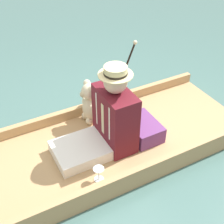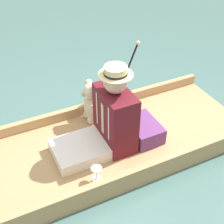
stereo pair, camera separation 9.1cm
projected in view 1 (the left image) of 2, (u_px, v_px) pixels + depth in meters
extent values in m
plane|color=#476B66|center=(113.00, 147.00, 3.12)|extent=(16.00, 16.00, 0.00)
cube|color=tan|center=(113.00, 143.00, 3.08)|extent=(1.10, 2.70, 0.10)
cube|color=tan|center=(142.00, 171.00, 2.66)|extent=(0.06, 2.70, 0.11)
cube|color=tan|center=(90.00, 107.00, 3.38)|extent=(0.06, 2.70, 0.11)
cube|color=#6B3875|center=(142.00, 129.00, 3.05)|extent=(0.40, 0.28, 0.16)
cube|color=white|center=(80.00, 150.00, 2.85)|extent=(0.41, 0.48, 0.11)
cube|color=#5B141E|center=(116.00, 118.00, 2.84)|extent=(0.45, 0.25, 0.59)
cube|color=beige|center=(103.00, 119.00, 2.77)|extent=(0.04, 0.01, 0.32)
cube|color=white|center=(109.00, 124.00, 2.66)|extent=(0.02, 0.01, 0.35)
cube|color=white|center=(97.00, 109.00, 2.84)|extent=(0.02, 0.01, 0.35)
sphere|color=beige|center=(116.00, 81.00, 2.60)|extent=(0.21, 0.21, 0.21)
cylinder|color=beige|center=(116.00, 74.00, 2.56)|extent=(0.30, 0.30, 0.01)
cylinder|color=beige|center=(116.00, 70.00, 2.54)|extent=(0.20, 0.20, 0.07)
cylinder|color=black|center=(116.00, 73.00, 2.55)|extent=(0.20, 0.20, 0.02)
ellipsoid|color=beige|center=(91.00, 109.00, 3.21)|extent=(0.20, 0.16, 0.29)
sphere|color=beige|center=(90.00, 91.00, 3.08)|extent=(0.17, 0.17, 0.17)
sphere|color=tan|center=(83.00, 94.00, 3.06)|extent=(0.07, 0.07, 0.07)
sphere|color=beige|center=(92.00, 89.00, 3.00)|extent=(0.07, 0.07, 0.07)
sphere|color=beige|center=(87.00, 83.00, 3.08)|extent=(0.07, 0.07, 0.07)
cylinder|color=beige|center=(95.00, 110.00, 3.10)|extent=(0.11, 0.07, 0.13)
cylinder|color=beige|center=(86.00, 99.00, 3.25)|extent=(0.11, 0.07, 0.13)
sphere|color=beige|center=(90.00, 121.00, 3.22)|extent=(0.08, 0.08, 0.08)
sphere|color=beige|center=(85.00, 115.00, 3.30)|extent=(0.08, 0.08, 0.08)
cylinder|color=silver|center=(99.00, 179.00, 2.65)|extent=(0.09, 0.09, 0.01)
cylinder|color=silver|center=(99.00, 176.00, 2.62)|extent=(0.01, 0.01, 0.08)
cone|color=silver|center=(99.00, 170.00, 2.58)|extent=(0.09, 0.09, 0.04)
cylinder|color=black|center=(122.00, 78.00, 3.27)|extent=(0.02, 0.31, 0.74)
sphere|color=beige|center=(135.00, 42.00, 3.11)|extent=(0.04, 0.04, 0.04)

